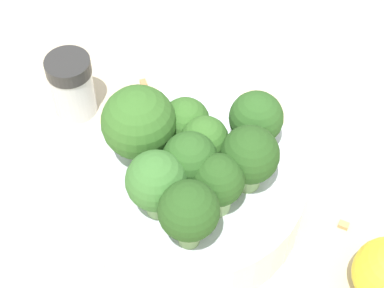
# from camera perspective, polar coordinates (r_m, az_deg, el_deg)

# --- Properties ---
(ground_plane) EXTENTS (3.00, 3.00, 0.00)m
(ground_plane) POSITION_cam_1_polar(r_m,az_deg,el_deg) (0.49, -0.00, -5.50)
(ground_plane) COLOR beige
(bowl) EXTENTS (0.16, 0.16, 0.04)m
(bowl) POSITION_cam_1_polar(r_m,az_deg,el_deg) (0.47, -0.00, -4.04)
(bowl) COLOR silver
(bowl) RESTS_ON ground_plane
(broccoli_floret_0) EXTENTS (0.03, 0.03, 0.05)m
(broccoli_floret_0) POSITION_cam_1_polar(r_m,az_deg,el_deg) (0.43, 1.20, -0.01)
(broccoli_floret_0) COLOR #84AD66
(broccoli_floret_0) RESTS_ON bowl
(broccoli_floret_1) EXTENTS (0.04, 0.04, 0.06)m
(broccoli_floret_1) POSITION_cam_1_polar(r_m,az_deg,el_deg) (0.39, -0.29, -6.10)
(broccoli_floret_1) COLOR #7A9E5B
(broccoli_floret_1) RESTS_ON bowl
(broccoli_floret_2) EXTENTS (0.03, 0.03, 0.04)m
(broccoli_floret_2) POSITION_cam_1_polar(r_m,az_deg,el_deg) (0.44, -0.60, 1.82)
(broccoli_floret_2) COLOR #7A9E5B
(broccoli_floret_2) RESTS_ON bowl
(broccoli_floret_3) EXTENTS (0.04, 0.04, 0.05)m
(broccoli_floret_3) POSITION_cam_1_polar(r_m,az_deg,el_deg) (0.42, 5.14, -1.14)
(broccoli_floret_3) COLOR #84AD66
(broccoli_floret_3) RESTS_ON bowl
(broccoli_floret_4) EXTENTS (0.04, 0.04, 0.05)m
(broccoli_floret_4) POSITION_cam_1_polar(r_m,az_deg,el_deg) (0.41, -3.17, -3.45)
(broccoli_floret_4) COLOR #84AD66
(broccoli_floret_4) RESTS_ON bowl
(broccoli_floret_5) EXTENTS (0.05, 0.05, 0.06)m
(broccoli_floret_5) POSITION_cam_1_polar(r_m,az_deg,el_deg) (0.43, -4.75, 1.85)
(broccoli_floret_5) COLOR #7A9E5B
(broccoli_floret_5) RESTS_ON bowl
(broccoli_floret_6) EXTENTS (0.04, 0.04, 0.05)m
(broccoli_floret_6) POSITION_cam_1_polar(r_m,az_deg,el_deg) (0.45, 5.36, 2.63)
(broccoli_floret_6) COLOR #84AD66
(broccoli_floret_6) RESTS_ON bowl
(broccoli_floret_7) EXTENTS (0.03, 0.03, 0.05)m
(broccoli_floret_7) POSITION_cam_1_polar(r_m,az_deg,el_deg) (0.41, 1.88, -3.67)
(broccoli_floret_7) COLOR #8EB770
(broccoli_floret_7) RESTS_ON bowl
(broccoli_floret_8) EXTENTS (0.04, 0.04, 0.05)m
(broccoli_floret_8) POSITION_cam_1_polar(r_m,az_deg,el_deg) (0.42, -0.19, -1.56)
(broccoli_floret_8) COLOR #84AD66
(broccoli_floret_8) RESTS_ON bowl
(pepper_shaker) EXTENTS (0.04, 0.04, 0.06)m
(pepper_shaker) POSITION_cam_1_polar(r_m,az_deg,el_deg) (0.53, -10.62, 5.12)
(pepper_shaker) COLOR silver
(pepper_shaker) RESTS_ON ground_plane
(almond_crumb_2) EXTENTS (0.01, 0.01, 0.01)m
(almond_crumb_2) POSITION_cam_1_polar(r_m,az_deg,el_deg) (0.56, -4.35, 5.53)
(almond_crumb_2) COLOR #AD7F4C
(almond_crumb_2) RESTS_ON ground_plane
(almond_crumb_4) EXTENTS (0.01, 0.01, 0.01)m
(almond_crumb_4) POSITION_cam_1_polar(r_m,az_deg,el_deg) (0.49, 13.36, -6.92)
(almond_crumb_4) COLOR tan
(almond_crumb_4) RESTS_ON ground_plane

